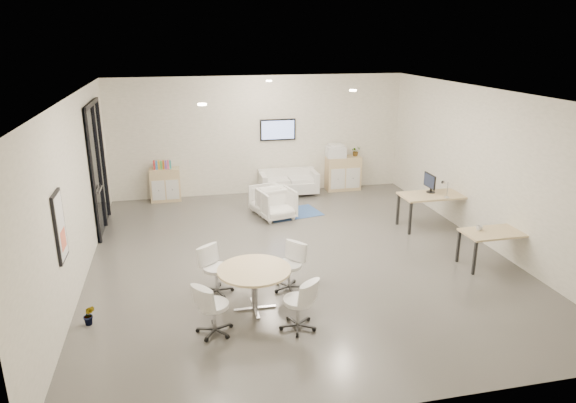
% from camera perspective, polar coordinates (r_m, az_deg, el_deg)
% --- Properties ---
extents(room_shell, '(9.60, 10.60, 4.80)m').
position_cam_1_polar(room_shell, '(9.77, 1.19, 2.53)').
color(room_shell, '#585550').
rests_on(room_shell, ground).
extents(glass_door, '(0.09, 1.90, 2.85)m').
position_cam_1_polar(glass_door, '(12.08, -20.40, 3.94)').
color(glass_door, black).
rests_on(glass_door, room_shell).
extents(artwork, '(0.05, 0.54, 1.04)m').
position_cam_1_polar(artwork, '(8.18, -24.01, -2.59)').
color(artwork, black).
rests_on(artwork, room_shell).
extents(wall_tv, '(0.98, 0.06, 0.58)m').
position_cam_1_polar(wall_tv, '(14.10, -1.14, 7.97)').
color(wall_tv, black).
rests_on(wall_tv, room_shell).
extents(ceiling_spots, '(3.14, 4.14, 0.03)m').
position_cam_1_polar(ceiling_spots, '(10.24, -1.00, 12.25)').
color(ceiling_spots, '#FFEAC6').
rests_on(ceiling_spots, room_shell).
extents(sideboard_left, '(0.78, 0.40, 0.88)m').
position_cam_1_polar(sideboard_left, '(13.94, -13.48, 1.81)').
color(sideboard_left, tan).
rests_on(sideboard_left, room_shell).
extents(sideboard_right, '(0.96, 0.46, 0.96)m').
position_cam_1_polar(sideboard_right, '(14.63, 6.13, 3.14)').
color(sideboard_right, tan).
rests_on(sideboard_right, room_shell).
extents(books, '(0.45, 0.14, 0.22)m').
position_cam_1_polar(books, '(13.81, -13.80, 4.00)').
color(books, red).
rests_on(books, sideboard_left).
extents(printer, '(0.55, 0.47, 0.37)m').
position_cam_1_polar(printer, '(14.41, 5.33, 5.60)').
color(printer, white).
rests_on(printer, sideboard_right).
extents(loveseat, '(1.56, 0.78, 0.59)m').
position_cam_1_polar(loveseat, '(14.12, 0.01, 2.03)').
color(loveseat, white).
rests_on(loveseat, room_shell).
extents(blue_rug, '(1.51, 1.16, 0.01)m').
position_cam_1_polar(blue_rug, '(12.71, 0.46, -1.29)').
color(blue_rug, '#2D488C').
rests_on(blue_rug, room_shell).
extents(armchair_left, '(0.86, 0.89, 0.76)m').
position_cam_1_polar(armchair_left, '(12.62, -2.28, 0.34)').
color(armchair_left, white).
rests_on(armchair_left, room_shell).
extents(armchair_right, '(0.93, 0.89, 0.80)m').
position_cam_1_polar(armchair_right, '(12.25, -1.29, -0.09)').
color(armchair_right, white).
rests_on(armchair_right, room_shell).
extents(desk_rear, '(1.50, 0.75, 0.78)m').
position_cam_1_polar(desk_rear, '(12.06, 15.87, 0.41)').
color(desk_rear, tan).
rests_on(desk_rear, room_shell).
extents(desk_front, '(1.34, 0.69, 0.69)m').
position_cam_1_polar(desk_front, '(10.46, 22.24, -3.44)').
color(desk_front, tan).
rests_on(desk_front, room_shell).
extents(monitor, '(0.20, 0.50, 0.44)m').
position_cam_1_polar(monitor, '(12.08, 15.49, 2.04)').
color(monitor, black).
rests_on(monitor, desk_rear).
extents(round_table, '(1.17, 1.17, 0.71)m').
position_cam_1_polar(round_table, '(8.17, -3.78, -8.03)').
color(round_table, tan).
rests_on(round_table, room_shell).
extents(meeting_chairs, '(2.19, 2.19, 0.82)m').
position_cam_1_polar(meeting_chairs, '(8.27, -3.75, -9.37)').
color(meeting_chairs, white).
rests_on(meeting_chairs, room_shell).
extents(plant_cabinet, '(0.31, 0.33, 0.22)m').
position_cam_1_polar(plant_cabinet, '(14.63, 7.53, 5.46)').
color(plant_cabinet, '#3F7F3F').
rests_on(plant_cabinet, sideboard_right).
extents(plant_floor, '(0.19, 0.33, 0.14)m').
position_cam_1_polar(plant_floor, '(8.56, -21.16, -12.21)').
color(plant_floor, '#3F7F3F').
rests_on(plant_floor, room_shell).
extents(cup, '(0.14, 0.13, 0.12)m').
position_cam_1_polar(cup, '(10.34, 20.50, -2.72)').
color(cup, white).
rests_on(cup, desk_front).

